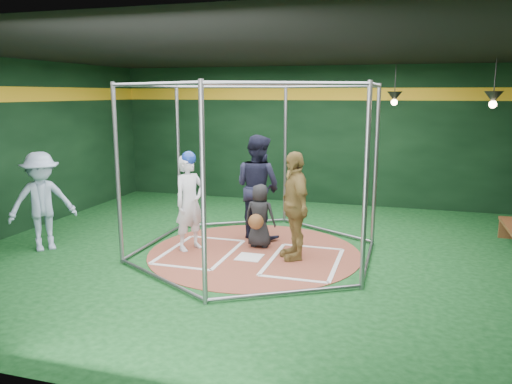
% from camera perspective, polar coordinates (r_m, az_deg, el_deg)
% --- Properties ---
extents(room_shell, '(10.10, 9.10, 3.53)m').
position_cam_1_polar(room_shell, '(8.65, -0.18, 4.14)').
color(room_shell, '#0D3A15').
rests_on(room_shell, ground).
extents(clay_disc, '(3.80, 3.80, 0.01)m').
position_cam_1_polar(clay_disc, '(9.03, -0.18, -6.94)').
color(clay_disc, brown).
rests_on(clay_disc, ground).
extents(home_plate, '(0.43, 0.43, 0.01)m').
position_cam_1_polar(home_plate, '(8.75, -0.76, -7.46)').
color(home_plate, white).
rests_on(home_plate, clay_disc).
extents(batter_box_left, '(1.17, 1.77, 0.01)m').
position_cam_1_polar(batter_box_left, '(9.11, -6.41, -6.77)').
color(batter_box_left, white).
rests_on(batter_box_left, clay_disc).
extents(batter_box_right, '(1.17, 1.77, 0.01)m').
position_cam_1_polar(batter_box_right, '(8.58, 5.47, -7.91)').
color(batter_box_right, white).
rests_on(batter_box_right, clay_disc).
extents(batting_cage, '(4.05, 4.67, 3.00)m').
position_cam_1_polar(batting_cage, '(8.68, -0.19, 2.47)').
color(batting_cage, gray).
rests_on(batting_cage, ground).
extents(pendant_lamp_near, '(0.34, 0.34, 0.90)m').
position_cam_1_polar(pendant_lamp_near, '(11.81, 15.55, 10.44)').
color(pendant_lamp_near, black).
rests_on(pendant_lamp_near, room_shell).
extents(pendant_lamp_far, '(0.34, 0.34, 0.90)m').
position_cam_1_polar(pendant_lamp_far, '(10.32, 25.49, 9.71)').
color(pendant_lamp_far, black).
rests_on(pendant_lamp_far, room_shell).
extents(batter_figure, '(0.66, 0.75, 1.81)m').
position_cam_1_polar(batter_figure, '(9.07, -7.59, -1.04)').
color(batter_figure, silver).
rests_on(batter_figure, clay_disc).
extents(visitor_leopard, '(0.93, 1.17, 1.86)m').
position_cam_1_polar(visitor_leopard, '(8.52, 4.41, -1.55)').
color(visitor_leopard, tan).
rests_on(visitor_leopard, clay_disc).
extents(catcher_figure, '(0.58, 0.58, 1.18)m').
position_cam_1_polar(catcher_figure, '(9.19, 0.40, -2.77)').
color(catcher_figure, black).
rests_on(catcher_figure, clay_disc).
extents(umpire, '(1.21, 1.10, 2.03)m').
position_cam_1_polar(umpire, '(9.74, 0.19, 0.61)').
color(umpire, black).
rests_on(umpire, clay_disc).
extents(bystander_blue, '(1.28, 1.31, 1.80)m').
position_cam_1_polar(bystander_blue, '(9.80, -23.26, -1.01)').
color(bystander_blue, '#99AECB').
rests_on(bystander_blue, ground).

